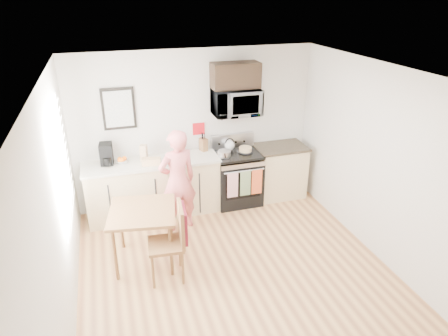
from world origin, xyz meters
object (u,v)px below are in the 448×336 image
object	(u,v)px
range	(237,179)
chair	(177,232)
person	(178,181)
cake	(245,150)
microwave	(236,102)
dining_table	(143,216)

from	to	relation	value
range	chair	distance (m)	2.16
person	cake	bearing A→B (deg)	-170.30
cake	range	bearing A→B (deg)	174.98
cake	chair	bearing A→B (deg)	-132.28
chair	cake	world-z (taller)	chair
person	microwave	bearing A→B (deg)	-163.16
person	dining_table	world-z (taller)	person
microwave	cake	xyz separation A→B (m)	(0.14, -0.12, -0.80)
range	microwave	xyz separation A→B (m)	(-0.00, 0.10, 1.32)
microwave	person	distance (m)	1.60
microwave	cake	distance (m)	0.82
chair	cake	xyz separation A→B (m)	(1.50, 1.65, 0.30)
range	cake	size ratio (longest dim) A/B	4.52
microwave	chair	distance (m)	2.49
range	chair	size ratio (longest dim) A/B	1.12
chair	cake	bearing A→B (deg)	52.75
range	microwave	size ratio (longest dim) A/B	1.53
chair	cake	distance (m)	2.25
person	cake	distance (m)	1.37
microwave	person	size ratio (longest dim) A/B	0.47
dining_table	chair	bearing A→B (deg)	-50.09
range	dining_table	size ratio (longest dim) A/B	1.36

